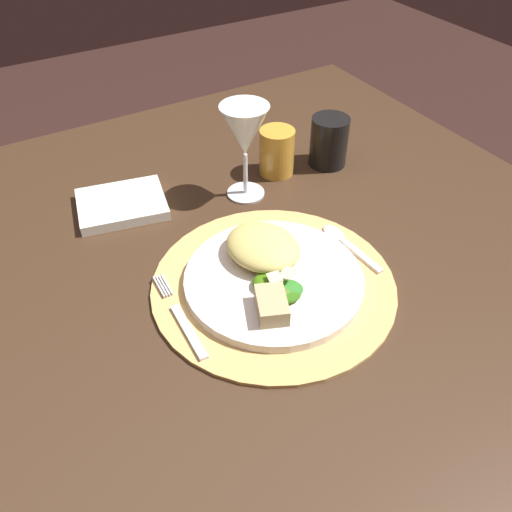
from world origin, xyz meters
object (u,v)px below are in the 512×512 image
at_px(dinner_plate, 274,279).
at_px(napkin, 122,204).
at_px(fork, 182,319).
at_px(spoon, 342,240).
at_px(dining_table, 224,306).
at_px(dark_tumbler, 329,141).
at_px(wine_glass, 245,133).
at_px(amber_tumbler, 277,152).

relative_size(dinner_plate, napkin, 1.77).
bearing_deg(fork, spoon, 4.60).
xyz_separation_m(dining_table, fork, (-0.11, -0.09, 0.11)).
bearing_deg(dark_tumbler, fork, -150.69).
relative_size(spoon, dark_tumbler, 1.41).
bearing_deg(dinner_plate, napkin, 112.86).
distance_m(fork, wine_glass, 0.33).
distance_m(napkin, wine_glass, 0.24).
distance_m(fork, napkin, 0.29).
xyz_separation_m(napkin, dark_tumbler, (0.39, -0.06, 0.04)).
height_order(spoon, amber_tumbler, amber_tumbler).
relative_size(fork, wine_glass, 1.01).
bearing_deg(amber_tumbler, dark_tumbler, -12.71).
relative_size(spoon, wine_glass, 0.79).
bearing_deg(napkin, dinner_plate, -67.14).
xyz_separation_m(wine_glass, dark_tumbler, (0.19, 0.01, -0.07)).
height_order(wine_glass, amber_tumbler, wine_glass).
xyz_separation_m(dining_table, wine_glass, (0.12, 0.13, 0.23)).
distance_m(wine_glass, amber_tumbler, 0.12).
relative_size(amber_tumbler, dark_tumbler, 0.92).
relative_size(wine_glass, dark_tumbler, 1.79).
relative_size(fork, spoon, 1.29).
xyz_separation_m(fork, dark_tumbler, (0.41, 0.23, 0.04)).
relative_size(fork, amber_tumbler, 1.97).
bearing_deg(wine_glass, amber_tumbler, 21.23).
bearing_deg(dining_table, wine_glass, 47.84).
bearing_deg(dinner_plate, amber_tumbler, 57.10).
bearing_deg(dark_tumbler, wine_glass, -176.84).
xyz_separation_m(dinner_plate, fork, (-0.14, 0.00, -0.00)).
distance_m(fork, dark_tumbler, 0.47).
bearing_deg(spoon, dining_table, 160.38).
relative_size(wine_glass, amber_tumbler, 1.94).
bearing_deg(fork, dark_tumbler, 29.31).
distance_m(spoon, dark_tumbler, 0.24).
relative_size(dining_table, spoon, 9.20).
bearing_deg(amber_tumbler, spoon, -95.50).
bearing_deg(spoon, dinner_plate, -169.83).
xyz_separation_m(dining_table, spoon, (0.18, -0.06, 0.11)).
height_order(fork, amber_tumbler, amber_tumbler).
bearing_deg(amber_tumbler, napkin, 172.69).
bearing_deg(dinner_plate, dining_table, 113.27).
bearing_deg(spoon, fork, -175.40).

